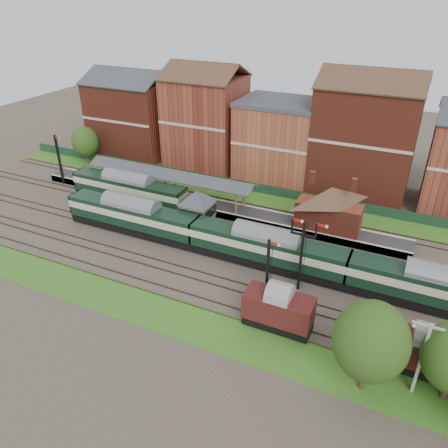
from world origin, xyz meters
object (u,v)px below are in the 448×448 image
at_px(signal_box, 198,211).
at_px(dmu_train, 266,248).
at_px(platform_railcar, 129,189).
at_px(goods_van_a, 278,309).
at_px(semaphore_bracket, 302,252).

distance_m(signal_box, dmu_train, 10.93).
bearing_deg(platform_railcar, goods_van_a, -29.14).
bearing_deg(semaphore_bracket, dmu_train, 151.61).
xyz_separation_m(dmu_train, platform_railcar, (-23.29, 6.50, -0.03)).
height_order(dmu_train, platform_railcar, dmu_train).
distance_m(semaphore_bracket, dmu_train, 5.70).
relative_size(signal_box, platform_railcar, 0.34).
distance_m(semaphore_bracket, goods_van_a, 6.95).
bearing_deg(dmu_train, goods_van_a, -63.35).
bearing_deg(goods_van_a, signal_box, 140.63).
distance_m(platform_railcar, goods_van_a, 31.83).
bearing_deg(platform_railcar, signal_box, -14.17).
distance_m(dmu_train, platform_railcar, 24.18).
xyz_separation_m(signal_box, semaphore_bracket, (15.04, -5.75, 1.44)).
xyz_separation_m(platform_railcar, goods_van_a, (27.80, -15.50, -0.24)).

